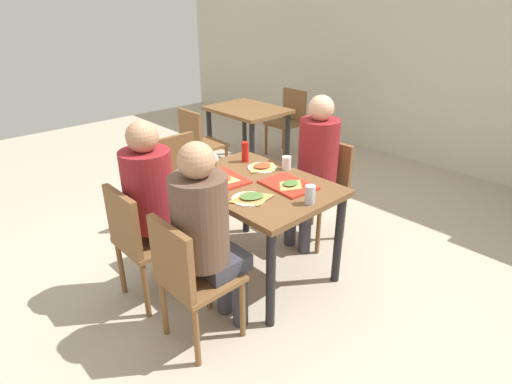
{
  "coord_description": "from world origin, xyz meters",
  "views": [
    {
      "loc": [
        1.95,
        -1.82,
        1.91
      ],
      "look_at": [
        0.0,
        0.0,
        0.67
      ],
      "focal_mm": 29.07,
      "sensor_mm": 36.0,
      "label": 1
    }
  ],
  "objects_px": {
    "pizza_slice_d": "(252,197)",
    "plastic_cup_a": "(287,163)",
    "background_chair_far": "(289,117)",
    "chair_near_right": "(188,275)",
    "pizza_slice_a": "(221,178)",
    "foil_bundle": "(212,159)",
    "paper_plate_center": "(262,168)",
    "tray_red_far": "(288,185)",
    "person_in_red": "(154,197)",
    "paper_plate_near_edge": "(249,199)",
    "tray_red_near": "(223,179)",
    "soda_can": "(310,195)",
    "main_table": "(256,195)",
    "chair_near_left": "(139,237)",
    "chair_left_end": "(183,177)",
    "plastic_cup_b": "(220,191)",
    "person_in_brown_jacket": "(206,228)",
    "chair_far_side": "(324,184)",
    "pizza_slice_c": "(262,166)",
    "pizza_slice_b": "(291,184)",
    "background_chair_near": "(198,141)",
    "condiment_bottle": "(245,152)"
  },
  "relations": [
    {
      "from": "person_in_red",
      "to": "chair_left_end",
      "type": "bearing_deg",
      "value": 135.74
    },
    {
      "from": "tray_red_near",
      "to": "pizza_slice_a",
      "type": "distance_m",
      "value": 0.04
    },
    {
      "from": "main_table",
      "to": "plastic_cup_b",
      "type": "xyz_separation_m",
      "value": [
        0.03,
        -0.34,
        0.15
      ]
    },
    {
      "from": "chair_near_right",
      "to": "pizza_slice_b",
      "type": "relative_size",
      "value": 4.47
    },
    {
      "from": "pizza_slice_a",
      "to": "tray_red_near",
      "type": "bearing_deg",
      "value": 118.28
    },
    {
      "from": "tray_red_near",
      "to": "pizza_slice_d",
      "type": "distance_m",
      "value": 0.38
    },
    {
      "from": "person_in_red",
      "to": "plastic_cup_b",
      "type": "relative_size",
      "value": 12.56
    },
    {
      "from": "person_in_brown_jacket",
      "to": "pizza_slice_d",
      "type": "distance_m",
      "value": 0.45
    },
    {
      "from": "pizza_slice_a",
      "to": "plastic_cup_a",
      "type": "xyz_separation_m",
      "value": [
        0.15,
        0.51,
        0.03
      ]
    },
    {
      "from": "paper_plate_center",
      "to": "background_chair_near",
      "type": "distance_m",
      "value": 1.61
    },
    {
      "from": "main_table",
      "to": "foil_bundle",
      "type": "height_order",
      "value": "foil_bundle"
    },
    {
      "from": "person_in_red",
      "to": "paper_plate_near_edge",
      "type": "height_order",
      "value": "person_in_red"
    },
    {
      "from": "pizza_slice_b",
      "to": "condiment_bottle",
      "type": "bearing_deg",
      "value": 169.96
    },
    {
      "from": "chair_left_end",
      "to": "pizza_slice_a",
      "type": "relative_size",
      "value": 3.23
    },
    {
      "from": "chair_near_left",
      "to": "paper_plate_near_edge",
      "type": "relative_size",
      "value": 3.84
    },
    {
      "from": "chair_near_right",
      "to": "chair_near_left",
      "type": "bearing_deg",
      "value": 180.0
    },
    {
      "from": "tray_red_near",
      "to": "foil_bundle",
      "type": "distance_m",
      "value": 0.31
    },
    {
      "from": "pizza_slice_c",
      "to": "plastic_cup_a",
      "type": "height_order",
      "value": "plastic_cup_a"
    },
    {
      "from": "main_table",
      "to": "soda_can",
      "type": "bearing_deg",
      "value": 2.43
    },
    {
      "from": "plastic_cup_a",
      "to": "chair_far_side",
      "type": "bearing_deg",
      "value": 86.42
    },
    {
      "from": "chair_far_side",
      "to": "background_chair_far",
      "type": "bearing_deg",
      "value": 140.52
    },
    {
      "from": "plastic_cup_b",
      "to": "chair_far_side",
      "type": "bearing_deg",
      "value": 91.41
    },
    {
      "from": "chair_far_side",
      "to": "pizza_slice_b",
      "type": "height_order",
      "value": "chair_far_side"
    },
    {
      "from": "chair_left_end",
      "to": "tray_red_near",
      "type": "xyz_separation_m",
      "value": [
        0.75,
        -0.14,
        0.25
      ]
    },
    {
      "from": "pizza_slice_d",
      "to": "background_chair_far",
      "type": "relative_size",
      "value": 0.32
    },
    {
      "from": "chair_near_left",
      "to": "person_in_red",
      "type": "xyz_separation_m",
      "value": [
        0.0,
        0.14,
        0.25
      ]
    },
    {
      "from": "tray_red_far",
      "to": "soda_can",
      "type": "distance_m",
      "value": 0.3
    },
    {
      "from": "person_in_red",
      "to": "plastic_cup_a",
      "type": "xyz_separation_m",
      "value": [
        0.25,
        0.99,
        0.05
      ]
    },
    {
      "from": "tray_red_near",
      "to": "pizza_slice_c",
      "type": "relative_size",
      "value": 1.66
    },
    {
      "from": "condiment_bottle",
      "to": "chair_left_end",
      "type": "bearing_deg",
      "value": -159.12
    },
    {
      "from": "person_in_red",
      "to": "chair_near_left",
      "type": "bearing_deg",
      "value": -90.0
    },
    {
      "from": "person_in_red",
      "to": "soda_can",
      "type": "bearing_deg",
      "value": 41.53
    },
    {
      "from": "soda_can",
      "to": "foil_bundle",
      "type": "distance_m",
      "value": 0.95
    },
    {
      "from": "chair_far_side",
      "to": "pizza_slice_a",
      "type": "relative_size",
      "value": 3.23
    },
    {
      "from": "pizza_slice_d",
      "to": "background_chair_far",
      "type": "height_order",
      "value": "background_chair_far"
    },
    {
      "from": "person_in_brown_jacket",
      "to": "tray_red_near",
      "type": "height_order",
      "value": "person_in_brown_jacket"
    },
    {
      "from": "pizza_slice_d",
      "to": "foil_bundle",
      "type": "bearing_deg",
      "value": 164.23
    },
    {
      "from": "chair_near_right",
      "to": "tray_red_far",
      "type": "bearing_deg",
      "value": 95.26
    },
    {
      "from": "tray_red_far",
      "to": "pizza_slice_a",
      "type": "distance_m",
      "value": 0.47
    },
    {
      "from": "plastic_cup_b",
      "to": "soda_can",
      "type": "bearing_deg",
      "value": 39.06
    },
    {
      "from": "paper_plate_near_edge",
      "to": "plastic_cup_a",
      "type": "height_order",
      "value": "plastic_cup_a"
    },
    {
      "from": "chair_near_right",
      "to": "pizza_slice_a",
      "type": "relative_size",
      "value": 3.23
    },
    {
      "from": "tray_red_near",
      "to": "foil_bundle",
      "type": "relative_size",
      "value": 3.6
    },
    {
      "from": "pizza_slice_d",
      "to": "plastic_cup_a",
      "type": "distance_m",
      "value": 0.58
    },
    {
      "from": "pizza_slice_c",
      "to": "foil_bundle",
      "type": "bearing_deg",
      "value": -142.26
    },
    {
      "from": "paper_plate_center",
      "to": "plastic_cup_a",
      "type": "distance_m",
      "value": 0.19
    },
    {
      "from": "condiment_bottle",
      "to": "person_in_red",
      "type": "bearing_deg",
      "value": -84.5
    },
    {
      "from": "paper_plate_near_edge",
      "to": "pizza_slice_b",
      "type": "distance_m",
      "value": 0.34
    },
    {
      "from": "pizza_slice_c",
      "to": "plastic_cup_b",
      "type": "height_order",
      "value": "plastic_cup_b"
    },
    {
      "from": "tray_red_near",
      "to": "soda_can",
      "type": "relative_size",
      "value": 2.95
    }
  ]
}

